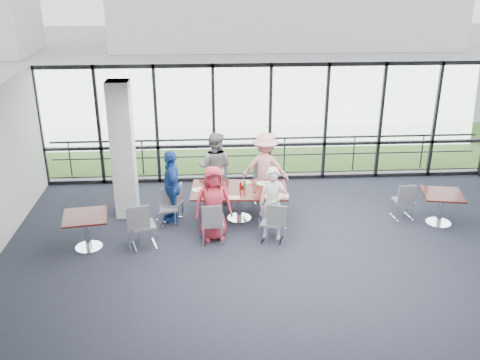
{
  "coord_description": "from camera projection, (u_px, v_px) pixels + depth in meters",
  "views": [
    {
      "loc": [
        -1.67,
        -8.66,
        5.56
      ],
      "look_at": [
        -0.97,
        2.28,
        1.1
      ],
      "focal_mm": 40.0,
      "sensor_mm": 36.0,
      "label": 1
    }
  ],
  "objects": [
    {
      "name": "plate_fl",
      "position": [
        216.0,
        183.0,
        12.58
      ],
      "size": [
        0.23,
        0.23,
        0.01
      ],
      "primitive_type": "cylinder",
      "color": "white",
      "rests_on": "main_table"
    },
    {
      "name": "chair_main_nr",
      "position": [
        272.0,
        222.0,
        11.33
      ],
      "size": [
        0.56,
        0.56,
        0.91
      ],
      "primitive_type": null,
      "rotation": [
        0.0,
        0.0,
        -0.31
      ],
      "color": "slate",
      "rests_on": "ground"
    },
    {
      "name": "guard_rail",
      "position": [
        267.0,
        155.0,
        15.18
      ],
      "size": [
        12.0,
        0.06,
        0.06
      ],
      "primitive_type": "cylinder",
      "rotation": [
        0.0,
        1.57,
        0.0
      ],
      "color": "#2D2D33",
      "rests_on": "ground"
    },
    {
      "name": "ceiling",
      "position": [
        306.0,
        114.0,
        8.99
      ],
      "size": [
        12.0,
        10.0,
        0.04
      ],
      "primitive_type": "cube",
      "color": "white",
      "rests_on": "ground"
    },
    {
      "name": "menu_b",
      "position": [
        282.0,
        195.0,
        11.91
      ],
      "size": [
        0.34,
        0.27,
        0.0
      ],
      "primitive_type": "cube",
      "rotation": [
        0.0,
        0.0,
        -0.18
      ],
      "color": "silver",
      "rests_on": "main_table"
    },
    {
      "name": "plate_nr",
      "position": [
        268.0,
        196.0,
        11.87
      ],
      "size": [
        0.25,
        0.25,
        0.01
      ],
      "primitive_type": "cylinder",
      "color": "white",
      "rests_on": "main_table"
    },
    {
      "name": "chair_main_fr",
      "position": [
        261.0,
        184.0,
        13.3
      ],
      "size": [
        0.53,
        0.53,
        0.92
      ],
      "primitive_type": null,
      "rotation": [
        0.0,
        0.0,
        3.34
      ],
      "color": "slate",
      "rests_on": "ground"
    },
    {
      "name": "chair_spare_la",
      "position": [
        143.0,
        225.0,
        11.12
      ],
      "size": [
        0.6,
        0.6,
        0.99
      ],
      "primitive_type": null,
      "rotation": [
        0.0,
        0.0,
        0.28
      ],
      "color": "slate",
      "rests_on": "ground"
    },
    {
      "name": "grass_strip",
      "position": [
        258.0,
        145.0,
        17.59
      ],
      "size": [
        80.0,
        5.0,
        0.01
      ],
      "primitive_type": "cube",
      "color": "#31571C",
      "rests_on": "ground"
    },
    {
      "name": "tumbler_d",
      "position": [
        204.0,
        189.0,
        12.07
      ],
      "size": [
        0.07,
        0.07,
        0.14
      ],
      "primitive_type": "cylinder",
      "color": "white",
      "rests_on": "main_table"
    },
    {
      "name": "green_bottle",
      "position": [
        244.0,
        185.0,
        12.24
      ],
      "size": [
        0.05,
        0.05,
        0.2
      ],
      "primitive_type": "cylinder",
      "color": "#196F26",
      "rests_on": "main_table"
    },
    {
      "name": "chair_spare_lb",
      "position": [
        169.0,
        209.0,
        12.1
      ],
      "size": [
        0.44,
        0.44,
        0.8
      ],
      "primitive_type": null,
      "rotation": [
        0.0,
        0.0,
        3.27
      ],
      "color": "slate",
      "rests_on": "ground"
    },
    {
      "name": "tumbler_b",
      "position": [
        255.0,
        189.0,
        12.07
      ],
      "size": [
        0.07,
        0.07,
        0.14
      ],
      "primitive_type": "cylinder",
      "color": "white",
      "rests_on": "main_table"
    },
    {
      "name": "diner_far_left",
      "position": [
        215.0,
        167.0,
        13.12
      ],
      "size": [
        0.99,
        0.77,
        1.8
      ],
      "primitive_type": "imported",
      "rotation": [
        0.0,
        0.0,
        2.85
      ],
      "color": "gray",
      "rests_on": "ground"
    },
    {
      "name": "chair_main_end",
      "position": [
        172.0,
        204.0,
        12.29
      ],
      "size": [
        0.52,
        0.52,
        0.84
      ],
      "primitive_type": null,
      "rotation": [
        0.0,
        0.0,
        -1.89
      ],
      "color": "slate",
      "rests_on": "ground"
    },
    {
      "name": "diner_end",
      "position": [
        172.0,
        186.0,
        12.16
      ],
      "size": [
        0.71,
        1.08,
        1.7
      ],
      "primitive_type": "imported",
      "rotation": [
        0.0,
        0.0,
        -1.4
      ],
      "color": "#1C469A",
      "rests_on": "ground"
    },
    {
      "name": "side_table_left",
      "position": [
        86.0,
        221.0,
        11.0
      ],
      "size": [
        1.01,
        1.01,
        0.75
      ],
      "rotation": [
        0.0,
        0.0,
        0.15
      ],
      "color": "#3D0C0B",
      "rests_on": "ground"
    },
    {
      "name": "floor",
      "position": [
        298.0,
        277.0,
        10.2
      ],
      "size": [
        12.0,
        10.0,
        0.02
      ],
      "primitive_type": "cube",
      "color": "#20232F",
      "rests_on": "ground"
    },
    {
      "name": "diner_far_right",
      "position": [
        265.0,
        168.0,
        13.12
      ],
      "size": [
        1.26,
        0.86,
        1.78
      ],
      "primitive_type": "imported",
      "rotation": [
        0.0,
        0.0,
        2.89
      ],
      "color": "pink",
      "rests_on": "ground"
    },
    {
      "name": "diner_near_right",
      "position": [
        273.0,
        203.0,
        11.38
      ],
      "size": [
        0.69,
        0.58,
        1.61
      ],
      "primitive_type": "imported",
      "rotation": [
        0.0,
        0.0,
        -0.29
      ],
      "color": "silver",
      "rests_on": "ground"
    },
    {
      "name": "curtain_wall_back",
      "position": [
        270.0,
        123.0,
        14.21
      ],
      "size": [
        12.0,
        0.1,
        3.2
      ],
      "primitive_type": "cube",
      "color": "white",
      "rests_on": "ground"
    },
    {
      "name": "apron",
      "position": [
        253.0,
        128.0,
        19.45
      ],
      "size": [
        80.0,
        70.0,
        0.02
      ],
      "primitive_type": "cube",
      "color": "gray",
      "rests_on": "ground"
    },
    {
      "name": "plate_nl",
      "position": [
        215.0,
        196.0,
        11.89
      ],
      "size": [
        0.27,
        0.27,
        0.01
      ],
      "primitive_type": "cylinder",
      "color": "white",
      "rests_on": "main_table"
    },
    {
      "name": "condiment_caddy",
      "position": [
        243.0,
        187.0,
        12.32
      ],
      "size": [
        0.1,
        0.07,
        0.04
      ],
      "primitive_type": "cube",
      "color": "black",
      "rests_on": "main_table"
    },
    {
      "name": "menu_a",
      "position": [
        233.0,
        197.0,
        11.81
      ],
      "size": [
        0.31,
        0.23,
        0.0
      ],
      "primitive_type": "cube",
      "rotation": [
        0.0,
        0.0,
        -0.05
      ],
      "color": "silver",
      "rests_on": "main_table"
    },
    {
      "name": "side_table_right",
      "position": [
        442.0,
        198.0,
        12.06
      ],
      "size": [
        1.01,
        1.01,
        0.75
      ],
      "rotation": [
        0.0,
        0.0,
        -0.2
      ],
      "color": "#3D0C0B",
      "rests_on": "ground"
    },
    {
      "name": "chair_main_nl",
      "position": [
        213.0,
        223.0,
        11.31
      ],
      "size": [
        0.48,
        0.48,
        0.92
      ],
      "primitive_type": null,
      "rotation": [
        0.0,
        0.0,
        0.09
      ],
      "color": "slate",
      "rests_on": "ground"
    },
    {
      "name": "plate_fr",
      "position": [
        262.0,
        183.0,
        12.56
      ],
      "size": [
        0.28,
        0.28,
        0.01
      ],
      "primitive_type": "cylinder",
      "color": "white",
      "rests_on": "main_table"
    },
    {
      "name": "menu_c",
      "position": [
        245.0,
        182.0,
        12.61
      ],
      "size": [
        0.36,
        0.31,
        0.0
      ],
      "primitive_type": "cube",
      "rotation": [
        0.0,
        0.0,
        0.33
      ],
      "color": "silver",
      "rests_on": "main_table"
    },
    {
      "name": "chair_spare_r",
      "position": [
        403.0,
        201.0,
        12.4
      ],
      "size": [
        0.47,
        0.47,
        0.88
      ],
      "primitive_type": null,
      "rotation": [
        0.0,
        0.0,
        0.11
      ],
      "color": "slate",
      "rests_on": "ground"
    },
    {
      "name": "main_table",
      "position": [
        239.0,
        193.0,
        12.28
      ],
      "size": [
        2.25,
        1.33,
        0.75
      ],
      "rotation": [
        0.0,
        0.0,
        -0.06
      ],
      "color": "#3D0C0B",
      "rests_on": "ground"
    },
    {
      "name": "tumbler_a",
      "position": [
        226.0,
        190.0,
        12.01
      ],
      "size": [
        0.07,
        0.07,
        0.14
      ],
      "primitive_type": "cylinder",
      "color": "white",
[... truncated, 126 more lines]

